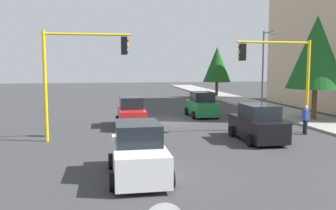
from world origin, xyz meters
name	(u,v)px	position (x,y,z in m)	size (l,w,h in m)	color
ground_plane	(167,121)	(0.00, 0.00, 0.00)	(120.00, 120.00, 0.00)	#353538
sidewalk_kerb	(270,109)	(-5.00, 10.50, 0.07)	(80.00, 4.00, 0.15)	gray
lane_arrow_near	(142,165)	(11.51, -3.00, 0.01)	(2.40, 1.10, 1.10)	silver
traffic_signal_near_left	(280,68)	(6.00, 5.67, 3.91)	(0.36, 4.59, 5.51)	yellow
traffic_signal_near_right	(80,64)	(6.00, -5.72, 4.10)	(0.36, 4.59, 5.81)	yellow
street_lamp_curbside	(265,62)	(-3.61, 9.20, 4.35)	(2.15, 0.28, 7.00)	slate
tree_roadside_far	(217,64)	(-18.00, 9.50, 4.14)	(3.49, 3.49, 6.34)	brown
tree_roadside_near	(317,52)	(2.00, 10.50, 4.95)	(4.13, 4.13, 7.55)	brown
car_green	(202,105)	(-1.64, 3.07, 0.90)	(3.82, 2.07, 1.98)	#1E7238
car_red	(131,113)	(2.19, -2.74, 0.90)	(4.10, 1.96, 1.98)	red
car_black	(257,124)	(7.77, 3.60, 0.90)	(4.17, 2.08, 1.98)	black
car_white	(138,153)	(12.99, -3.28, 0.90)	(4.16, 2.11, 1.98)	white
pedestrian_crossing	(305,119)	(6.58, 7.10, 0.91)	(0.40, 0.24, 1.70)	#262638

